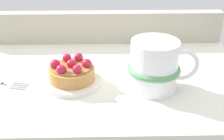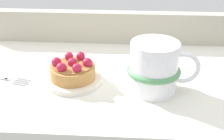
{
  "view_description": "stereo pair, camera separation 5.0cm",
  "coord_description": "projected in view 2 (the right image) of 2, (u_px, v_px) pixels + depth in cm",
  "views": [
    {
      "loc": [
        2.0,
        -61.37,
        32.52
      ],
      "look_at": [
        3.37,
        -4.88,
        3.68
      ],
      "focal_mm": 50.22,
      "sensor_mm": 36.0,
      "label": 1
    },
    {
      "loc": [
        7.02,
        -61.27,
        32.52
      ],
      "look_at": [
        3.37,
        -4.88,
        3.68
      ],
      "focal_mm": 50.22,
      "sensor_mm": 36.0,
      "label": 2
    }
  ],
  "objects": [
    {
      "name": "window_rail_back",
      "position": [
        105.0,
        27.0,
        0.85
      ],
      "size": [
        67.15,
        3.2,
        8.44
      ],
      "primitive_type": "cube",
      "color": "#B2AD99",
      "rests_on": "ground_plane"
    },
    {
      "name": "dessert_plate",
      "position": [
        73.0,
        80.0,
        0.66
      ],
      "size": [
        12.28,
        12.28,
        1.09
      ],
      "color": "silver",
      "rests_on": "ground_plane"
    },
    {
      "name": "coffee_mug",
      "position": [
        155.0,
        67.0,
        0.61
      ],
      "size": [
        14.45,
        10.71,
        10.32
      ],
      "color": "white",
      "rests_on": "ground_plane"
    },
    {
      "name": "ground_plane",
      "position": [
        98.0,
        82.0,
        0.71
      ],
      "size": [
        68.52,
        42.68,
        4.08
      ],
      "primitive_type": "cube",
      "color": "silver"
    },
    {
      "name": "raspberry_tart",
      "position": [
        73.0,
        70.0,
        0.65
      ],
      "size": [
        9.49,
        9.49,
        4.64
      ],
      "color": "#B77F42",
      "rests_on": "dessert_plate"
    }
  ]
}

